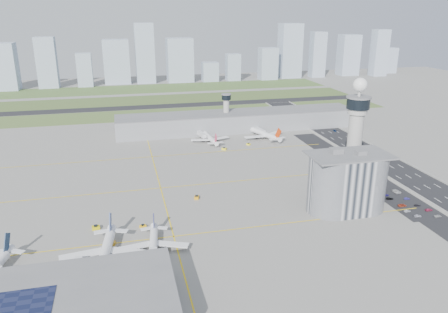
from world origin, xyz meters
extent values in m
plane|color=gray|center=(0.00, 0.00, 0.00)|extent=(1000.00, 1000.00, 0.00)
cube|color=#526C33|center=(-20.00, 225.00, 0.04)|extent=(480.00, 50.00, 0.08)
cube|color=#3A5327|center=(-20.00, 300.00, 0.04)|extent=(480.00, 60.00, 0.08)
cube|color=#4C6530|center=(-20.00, 380.00, 0.04)|extent=(480.00, 70.00, 0.08)
cube|color=black|center=(-20.00, 262.00, 0.06)|extent=(480.00, 22.00, 0.10)
cube|color=black|center=(115.00, 0.00, 0.05)|extent=(28.00, 500.00, 0.10)
cube|color=#9E9E99|center=(101.00, 0.00, 0.60)|extent=(0.60, 500.00, 1.20)
cube|color=#9E9E99|center=(129.00, 0.00, 0.60)|extent=(0.60, 500.00, 1.20)
cube|color=black|center=(90.00, -10.00, 0.04)|extent=(18.00, 260.00, 0.08)
cube|color=black|center=(88.00, -22.00, 0.05)|extent=(20.00, 44.00, 0.10)
cube|color=yellow|center=(-40.00, -30.00, 0.01)|extent=(260.00, 0.60, 0.01)
cube|color=yellow|center=(-40.00, 30.00, 0.01)|extent=(260.00, 0.60, 0.01)
cube|color=yellow|center=(-40.00, 90.00, 0.01)|extent=(260.00, 0.60, 0.01)
cube|color=yellow|center=(-40.00, 30.00, 0.01)|extent=(0.60, 260.00, 0.01)
cylinder|color=#ADAAA5|center=(72.00, 8.00, 24.00)|extent=(8.40, 8.40, 48.00)
cylinder|color=#ADAAA5|center=(72.00, 8.00, 46.00)|extent=(11.00, 11.00, 4.00)
cylinder|color=black|center=(72.00, 8.00, 50.00)|extent=(13.00, 13.00, 6.00)
cylinder|color=slate|center=(72.00, 8.00, 53.50)|extent=(14.00, 14.00, 1.00)
cylinder|color=#ADAAA5|center=(72.00, 8.00, 56.00)|extent=(1.60, 1.60, 5.00)
sphere|color=white|center=(72.00, 8.00, 60.50)|extent=(8.00, 8.00, 8.00)
cylinder|color=#ADAAA5|center=(30.00, 150.00, 14.00)|extent=(5.00, 5.00, 28.00)
cylinder|color=black|center=(30.00, 150.00, 29.00)|extent=(8.00, 8.00, 4.00)
cylinder|color=slate|center=(30.00, 150.00, 31.50)|extent=(8.60, 8.60, 0.80)
cube|color=#B2B2B7|center=(52.00, -22.00, 15.00)|extent=(18.00, 24.00, 30.00)
cylinder|color=#B2B2B7|center=(43.00, -22.00, 15.00)|extent=(24.00, 24.00, 30.00)
cylinder|color=#B2B2B7|center=(61.00, -22.00, 15.00)|extent=(24.00, 24.00, 30.00)
cube|color=slate|center=(52.00, -22.00, 30.40)|extent=(42.00, 24.00, 0.80)
cube|color=slate|center=(46.00, -19.00, 32.00)|extent=(6.00, 5.00, 3.00)
cube|color=slate|center=(57.00, -24.00, 31.70)|extent=(5.00, 4.00, 2.40)
cube|color=gray|center=(40.00, 148.00, 7.50)|extent=(210.00, 32.00, 15.00)
cube|color=slate|center=(40.00, 148.00, 15.40)|extent=(210.00, 32.00, 0.80)
cube|color=gray|center=(-88.00, -82.00, 6.00)|extent=(84.00, 42.00, 12.00)
cube|color=slate|center=(-88.00, -82.00, 12.40)|extent=(84.00, 42.00, 0.80)
imported|color=#B9B7C8|center=(83.80, -39.20, 0.64)|extent=(3.87, 1.88, 1.27)
imported|color=gray|center=(82.29, -32.95, 0.60)|extent=(3.76, 1.69, 1.20)
imported|color=#B53E24|center=(83.87, -26.21, 0.65)|extent=(4.75, 2.31, 1.30)
imported|color=black|center=(82.62, -16.66, 0.61)|extent=(4.35, 2.15, 1.22)
imported|color=navy|center=(83.18, -11.91, 0.66)|extent=(3.98, 1.92, 1.31)
imported|color=silver|center=(83.47, -3.91, 0.57)|extent=(3.57, 1.58, 1.14)
imported|color=#ADAEAE|center=(93.79, -41.62, 0.54)|extent=(3.90, 1.81, 1.08)
imported|color=#A6264B|center=(94.17, -34.32, 0.60)|extent=(4.22, 1.89, 1.20)
imported|color=#252329|center=(92.00, -27.92, 0.57)|extent=(3.49, 1.70, 1.15)
imported|color=navy|center=(91.99, -18.88, 0.56)|extent=(3.39, 1.23, 1.11)
imported|color=silver|center=(92.42, -10.05, 0.61)|extent=(4.59, 2.58, 1.21)
imported|color=#A3A3A3|center=(92.58, -7.39, 0.62)|extent=(4.33, 1.88, 1.24)
imported|color=black|center=(114.60, 41.58, 0.55)|extent=(1.41, 3.42, 1.10)
imported|color=navy|center=(120.87, 122.46, 0.58)|extent=(2.05, 4.21, 1.15)
imported|color=gray|center=(107.31, 181.10, 0.60)|extent=(1.97, 3.72, 1.20)
cube|color=#9EADC1|center=(-204.47, 415.19, 30.18)|extent=(35.81, 28.65, 60.36)
cube|color=#9EADC1|center=(-150.11, 419.66, 33.44)|extent=(25.49, 20.39, 66.89)
cube|color=#9EADC1|center=(-102.68, 417.90, 22.60)|extent=(20.04, 16.03, 45.20)
cube|color=#9EADC1|center=(-59.44, 436.89, 30.61)|extent=(35.76, 28.61, 61.22)
cube|color=#9EADC1|center=(-19.42, 431.56, 41.69)|extent=(26.33, 21.06, 83.39)
cube|color=#9EADC1|center=(30.27, 432.32, 31.06)|extent=(36.96, 29.57, 62.11)
cube|color=#9EADC1|center=(73.27, 423.68, 13.87)|extent=(23.01, 18.41, 27.75)
cube|color=#9EADC1|center=(108.28, 423.34, 19.48)|extent=(20.22, 16.18, 38.97)
cube|color=#9EADC1|center=(162.17, 421.29, 23.44)|extent=(26.14, 20.92, 46.89)
cube|color=#9EADC1|center=(201.27, 433.27, 40.60)|extent=(32.26, 25.81, 81.20)
cube|color=#9EADC1|center=(244.74, 426.38, 34.37)|extent=(21.59, 17.28, 68.75)
cube|color=#9EADC1|center=(302.83, 435.54, 31.70)|extent=(30.25, 24.20, 63.40)
cube|color=#9EADC1|center=(345.49, 415.96, 35.78)|extent=(23.04, 18.43, 71.56)
cube|color=#9EADC1|center=(382.05, 443.29, 20.53)|extent=(22.64, 18.11, 41.06)
camera|label=1|loc=(-59.94, -211.41, 100.41)|focal=35.00mm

